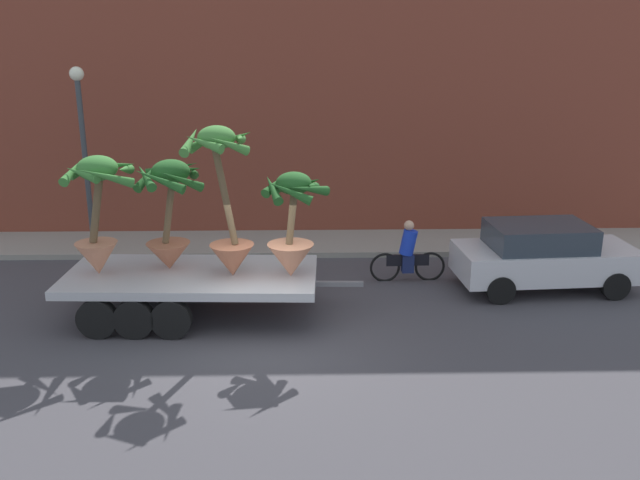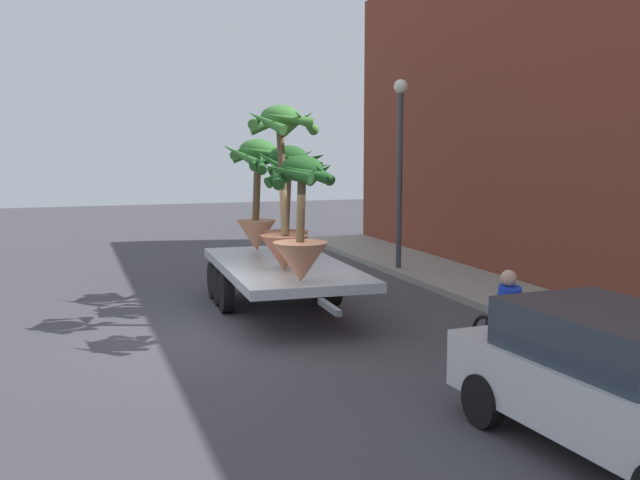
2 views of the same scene
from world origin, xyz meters
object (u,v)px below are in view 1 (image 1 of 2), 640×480
(potted_palm_front, at_px, (98,212))
(flatbed_trailer, at_px, (180,282))
(potted_palm_extra, at_px, (292,229))
(parked_car, at_px, (543,255))
(cyclist, at_px, (408,254))
(potted_palm_middle, at_px, (225,205))
(potted_palm_rear, at_px, (169,211))
(street_lamp, at_px, (83,137))

(potted_palm_front, bearing_deg, flatbed_trailer, 2.29)
(potted_palm_extra, distance_m, parked_car, 6.17)
(cyclist, bearing_deg, flatbed_trailer, -158.26)
(flatbed_trailer, relative_size, potted_palm_middle, 2.03)
(potted_palm_front, distance_m, parked_car, 9.96)
(potted_palm_front, distance_m, cyclist, 7.18)
(cyclist, distance_m, parked_car, 3.13)
(potted_palm_rear, bearing_deg, potted_palm_extra, -11.55)
(cyclist, bearing_deg, potted_palm_front, -162.52)
(potted_palm_extra, xyz_separation_m, street_lamp, (-5.41, 4.38, 1.24))
(potted_palm_extra, distance_m, street_lamp, 7.07)
(potted_palm_rear, xyz_separation_m, cyclist, (5.29, 1.82, -1.57))
(potted_palm_middle, relative_size, street_lamp, 0.64)
(flatbed_trailer, relative_size, potted_palm_front, 2.52)
(cyclist, xyz_separation_m, street_lamp, (-8.16, 2.05, 2.56))
(flatbed_trailer, height_order, cyclist, cyclist)
(potted_palm_middle, xyz_separation_m, potted_palm_front, (-2.60, 0.16, -0.17))
(parked_car, bearing_deg, flatbed_trailer, -170.17)
(potted_palm_extra, relative_size, cyclist, 1.18)
(potted_palm_middle, bearing_deg, flatbed_trailer, 167.96)
(street_lamp, bearing_deg, potted_palm_front, -70.29)
(flatbed_trailer, relative_size, street_lamp, 1.30)
(potted_palm_middle, xyz_separation_m, cyclist, (4.07, 2.26, -1.81))
(parked_car, bearing_deg, street_lamp, 166.63)
(street_lamp, bearing_deg, flatbed_trailer, -53.32)
(cyclist, bearing_deg, street_lamp, 165.91)
(potted_palm_rear, bearing_deg, potted_palm_front, -168.40)
(potted_palm_middle, bearing_deg, potted_palm_rear, 159.92)
(flatbed_trailer, bearing_deg, parked_car, 9.83)
(potted_palm_rear, bearing_deg, potted_palm_middle, -20.08)
(potted_palm_middle, relative_size, potted_palm_front, 1.24)
(potted_palm_extra, xyz_separation_m, parked_car, (5.81, 1.72, -1.17))
(street_lamp, bearing_deg, parked_car, -13.37)
(flatbed_trailer, relative_size, parked_car, 1.49)
(cyclist, relative_size, parked_car, 0.44)
(potted_palm_rear, relative_size, potted_palm_front, 0.94)
(potted_palm_extra, height_order, street_lamp, street_lamp)
(flatbed_trailer, bearing_deg, cyclist, 21.74)
(flatbed_trailer, height_order, street_lamp, street_lamp)
(potted_palm_front, bearing_deg, parked_car, 8.64)
(potted_palm_extra, relative_size, street_lamp, 0.45)
(flatbed_trailer, relative_size, potted_palm_rear, 2.67)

